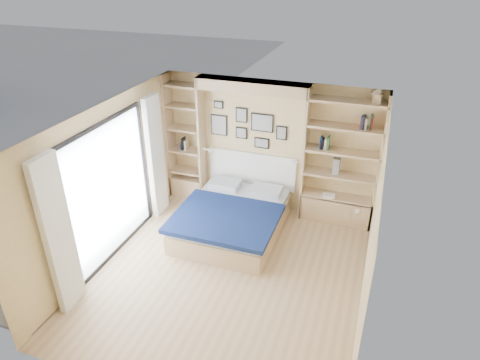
% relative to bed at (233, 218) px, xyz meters
% --- Properties ---
extents(ground, '(4.50, 4.50, 0.00)m').
position_rel_bed_xyz_m(ground, '(0.34, -1.13, -0.28)').
color(ground, tan).
rests_on(ground, ground).
extents(room_shell, '(4.50, 4.50, 4.50)m').
position_rel_bed_xyz_m(room_shell, '(-0.05, 0.39, 0.80)').
color(room_shell, '#E2C683').
rests_on(room_shell, ground).
extents(bed, '(1.74, 2.19, 1.07)m').
position_rel_bed_xyz_m(bed, '(0.00, 0.00, 0.00)').
color(bed, tan).
rests_on(bed, ground).
extents(photo_gallery, '(1.48, 0.02, 0.82)m').
position_rel_bed_xyz_m(photo_gallery, '(-0.11, 1.09, 1.33)').
color(photo_gallery, black).
rests_on(photo_gallery, ground).
extents(reading_lamps, '(1.92, 0.12, 0.15)m').
position_rel_bed_xyz_m(reading_lamps, '(0.04, 0.87, 0.82)').
color(reading_lamps, silver).
rests_on(reading_lamps, ground).
extents(shelf_decor, '(3.61, 0.23, 2.03)m').
position_rel_bed_xyz_m(shelf_decor, '(1.45, 0.94, 1.42)').
color(shelf_decor, '#A51E1E').
rests_on(shelf_decor, ground).
extents(deck, '(3.20, 4.00, 0.05)m').
position_rel_bed_xyz_m(deck, '(-3.26, -1.13, -0.28)').
color(deck, '#6B5F4F').
rests_on(deck, ground).
extents(deck_chair, '(0.76, 0.93, 0.81)m').
position_rel_bed_xyz_m(deck_chair, '(-3.31, -0.45, 0.11)').
color(deck_chair, tan).
rests_on(deck_chair, ground).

